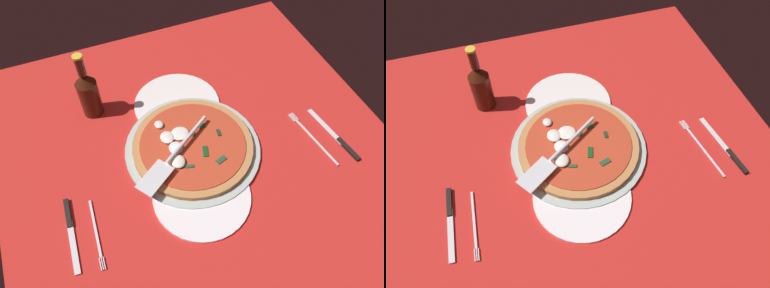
{
  "view_description": "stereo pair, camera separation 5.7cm",
  "coord_description": "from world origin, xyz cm",
  "views": [
    {
      "loc": [
        55.45,
        -24.48,
        85.01
      ],
      "look_at": [
        -0.46,
        -1.43,
        2.46
      ],
      "focal_mm": 35.27,
      "sensor_mm": 36.0,
      "label": 1
    },
    {
      "loc": [
        57.38,
        -19.11,
        85.01
      ],
      "look_at": [
        -0.46,
        -1.43,
        2.46
      ],
      "focal_mm": 35.27,
      "sensor_mm": 36.0,
      "label": 2
    }
  ],
  "objects": [
    {
      "name": "dinner_plate_right",
      "position": [
        14.27,
        -4.85,
        0.6
      ],
      "size": [
        24.85,
        24.85,
        1.0
      ],
      "primitive_type": "cylinder",
      "color": "white",
      "rests_on": "ground_plane"
    },
    {
      "name": "pizza_pan",
      "position": [
        -0.46,
        -1.43,
        0.78
      ],
      "size": [
        36.99,
        36.99,
        1.36
      ],
      "primitive_type": "cylinder",
      "color": "#ACBCB6",
      "rests_on": "ground_plane"
    },
    {
      "name": "pizza",
      "position": [
        -0.51,
        -1.64,
        2.39
      ],
      "size": [
        32.81,
        32.81,
        3.13
      ],
      "color": "#BD7E47",
      "rests_on": "pizza_pan"
    },
    {
      "name": "checker_pattern",
      "position": [
        0.0,
        0.0,
        0.05
      ],
      "size": [
        106.62,
        106.62,
        0.1
      ],
      "color": "silver",
      "rests_on": "ground_plane"
    },
    {
      "name": "ground_plane",
      "position": [
        0.0,
        0.0,
        -0.4
      ],
      "size": [
        106.62,
        106.62,
        0.8
      ],
      "primitive_type": "cube",
      "color": "red"
    },
    {
      "name": "pizza_server",
      "position": [
        2.84,
        -8.18,
        4.93
      ],
      "size": [
        18.37,
        24.99,
        1.0
      ],
      "rotation": [
        0.0,
        0.0,
        5.31
      ],
      "color": "silver",
      "rests_on": "pizza"
    },
    {
      "name": "dinner_plate_left",
      "position": [
        -17.04,
        0.52,
        0.6
      ],
      "size": [
        25.56,
        25.56,
        1.0
      ],
      "primitive_type": "cylinder",
      "color": "white",
      "rests_on": "ground_plane"
    },
    {
      "name": "place_setting_far",
      "position": [
        10.79,
        34.48,
        0.46
      ],
      "size": [
        21.41,
        15.05,
        1.4
      ],
      "rotation": [
        0.0,
        0.0,
        3.26
      ],
      "color": "white",
      "rests_on": "ground_plane"
    },
    {
      "name": "place_setting_near",
      "position": [
        12.2,
        -34.71,
        0.45
      ],
      "size": [
        21.13,
        13.6,
        1.4
      ],
      "rotation": [
        0.0,
        0.0,
        -0.06
      ],
      "color": "white",
      "rests_on": "ground_plane"
    },
    {
      "name": "beer_bottle",
      "position": [
        -24.1,
        -23.17,
        8.35
      ],
      "size": [
        5.93,
        5.93,
        21.47
      ],
      "color": "#3E190D",
      "rests_on": "ground_plane"
    }
  ]
}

